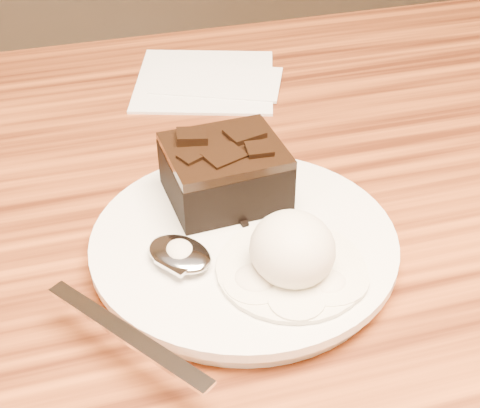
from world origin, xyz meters
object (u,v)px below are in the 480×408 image
object	(u,v)px
plate	(244,247)
spoon	(180,256)
napkin	(205,79)
brownie	(225,176)
ice_cream_scoop	(292,249)

from	to	relation	value
plate	spoon	bearing A→B (deg)	-164.51
plate	napkin	size ratio (longest dim) A/B	1.56
brownie	spoon	xyz separation A→B (m)	(-0.05, -0.06, -0.01)
ice_cream_scoop	plate	bearing A→B (deg)	115.25
brownie	plate	bearing A→B (deg)	-89.81
spoon	napkin	distance (m)	0.30
ice_cream_scoop	napkin	size ratio (longest dim) A/B	0.43
brownie	ice_cream_scoop	bearing A→B (deg)	-77.64
spoon	napkin	bearing A→B (deg)	37.59
plate	ice_cream_scoop	xyz separation A→B (m)	(0.02, -0.04, 0.03)
plate	brownie	distance (m)	0.06
plate	spoon	size ratio (longest dim) A/B	1.14
plate	spoon	xyz separation A→B (m)	(-0.05, -0.01, 0.01)
ice_cream_scoop	napkin	bearing A→B (deg)	86.74
plate	napkin	distance (m)	0.28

